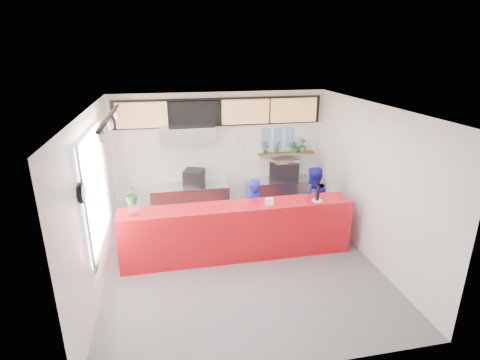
# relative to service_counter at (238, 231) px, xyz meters

# --- Properties ---
(floor) EXTENTS (5.00, 5.00, 0.00)m
(floor) POSITION_rel_service_counter_xyz_m (0.00, -0.40, -0.55)
(floor) COLOR slate
(floor) RESTS_ON ground
(ceiling) EXTENTS (5.00, 5.00, 0.00)m
(ceiling) POSITION_rel_service_counter_xyz_m (0.00, -0.40, 2.45)
(ceiling) COLOR silver
(wall_back) EXTENTS (5.00, 0.00, 5.00)m
(wall_back) POSITION_rel_service_counter_xyz_m (0.00, 2.10, 0.95)
(wall_back) COLOR white
(wall_back) RESTS_ON ground
(wall_left) EXTENTS (0.00, 5.00, 5.00)m
(wall_left) POSITION_rel_service_counter_xyz_m (-2.50, -0.40, 0.95)
(wall_left) COLOR white
(wall_left) RESTS_ON ground
(wall_right) EXTENTS (0.00, 5.00, 5.00)m
(wall_right) POSITION_rel_service_counter_xyz_m (2.50, -0.40, 0.95)
(wall_right) COLOR white
(wall_right) RESTS_ON ground
(service_counter) EXTENTS (4.50, 0.60, 1.10)m
(service_counter) POSITION_rel_service_counter_xyz_m (0.00, 0.00, 0.00)
(service_counter) COLOR red
(service_counter) RESTS_ON ground
(cream_band) EXTENTS (5.00, 0.02, 0.80)m
(cream_band) POSITION_rel_service_counter_xyz_m (0.00, 2.09, 2.05)
(cream_band) COLOR beige
(cream_band) RESTS_ON wall_back
(prep_bench) EXTENTS (1.80, 0.60, 0.90)m
(prep_bench) POSITION_rel_service_counter_xyz_m (-0.80, 1.80, -0.10)
(prep_bench) COLOR #B2B5BA
(prep_bench) RESTS_ON ground
(panini_oven) EXTENTS (0.55, 0.55, 0.38)m
(panini_oven) POSITION_rel_service_counter_xyz_m (-0.68, 1.80, 0.54)
(panini_oven) COLOR black
(panini_oven) RESTS_ON prep_bench
(extraction_hood) EXTENTS (1.20, 0.70, 0.35)m
(extraction_hood) POSITION_rel_service_counter_xyz_m (-0.80, 1.75, 1.60)
(extraction_hood) COLOR #B2B5BA
(extraction_hood) RESTS_ON ceiling
(hood_lip) EXTENTS (1.20, 0.69, 0.31)m
(hood_lip) POSITION_rel_service_counter_xyz_m (-0.80, 1.75, 1.40)
(hood_lip) COLOR #B2B5BA
(hood_lip) RESTS_ON ceiling
(right_bench) EXTENTS (1.80, 0.60, 0.90)m
(right_bench) POSITION_rel_service_counter_xyz_m (1.50, 1.80, -0.10)
(right_bench) COLOR #B2B5BA
(right_bench) RESTS_ON ground
(espresso_machine) EXTENTS (0.83, 0.71, 0.45)m
(espresso_machine) POSITION_rel_service_counter_xyz_m (1.51, 1.80, 0.57)
(espresso_machine) COLOR black
(espresso_machine) RESTS_ON right_bench
(espresso_tray) EXTENTS (0.69, 0.54, 0.06)m
(espresso_tray) POSITION_rel_service_counter_xyz_m (1.51, 1.80, 0.83)
(espresso_tray) COLOR silver
(espresso_tray) RESTS_ON espresso_machine
(herb_shelf) EXTENTS (1.40, 0.18, 0.04)m
(herb_shelf) POSITION_rel_service_counter_xyz_m (1.60, 2.00, 0.95)
(herb_shelf) COLOR brown
(herb_shelf) RESTS_ON wall_back
(menu_board_far_left) EXTENTS (1.10, 0.10, 0.55)m
(menu_board_far_left) POSITION_rel_service_counter_xyz_m (-1.75, 1.98, 2.00)
(menu_board_far_left) COLOR tan
(menu_board_far_left) RESTS_ON wall_back
(menu_board_mid_left) EXTENTS (1.10, 0.10, 0.55)m
(menu_board_mid_left) POSITION_rel_service_counter_xyz_m (-0.59, 1.98, 2.00)
(menu_board_mid_left) COLOR black
(menu_board_mid_left) RESTS_ON wall_back
(menu_board_mid_right) EXTENTS (1.10, 0.10, 0.55)m
(menu_board_mid_right) POSITION_rel_service_counter_xyz_m (0.57, 1.98, 2.00)
(menu_board_mid_right) COLOR tan
(menu_board_mid_right) RESTS_ON wall_back
(menu_board_far_right) EXTENTS (1.10, 0.10, 0.55)m
(menu_board_far_right) POSITION_rel_service_counter_xyz_m (1.73, 1.98, 2.00)
(menu_board_far_right) COLOR tan
(menu_board_far_right) RESTS_ON wall_back
(soffit) EXTENTS (4.80, 0.04, 0.65)m
(soffit) POSITION_rel_service_counter_xyz_m (0.00, 2.06, 2.00)
(soffit) COLOR black
(soffit) RESTS_ON wall_back
(window_pane) EXTENTS (0.04, 2.20, 1.90)m
(window_pane) POSITION_rel_service_counter_xyz_m (-2.47, -0.10, 1.15)
(window_pane) COLOR silver
(window_pane) RESTS_ON wall_left
(window_frame) EXTENTS (0.03, 2.30, 2.00)m
(window_frame) POSITION_rel_service_counter_xyz_m (-2.45, -0.10, 1.15)
(window_frame) COLOR #B2B5BA
(window_frame) RESTS_ON wall_left
(wall_clock_rim) EXTENTS (0.05, 0.30, 0.30)m
(wall_clock_rim) POSITION_rel_service_counter_xyz_m (-2.46, -1.30, 1.50)
(wall_clock_rim) COLOR black
(wall_clock_rim) RESTS_ON wall_left
(wall_clock_face) EXTENTS (0.02, 0.26, 0.26)m
(wall_clock_face) POSITION_rel_service_counter_xyz_m (-2.43, -1.30, 1.50)
(wall_clock_face) COLOR white
(wall_clock_face) RESTS_ON wall_left
(track_rail) EXTENTS (0.05, 2.40, 0.04)m
(track_rail) POSITION_rel_service_counter_xyz_m (-2.10, -0.40, 2.39)
(track_rail) COLOR black
(track_rail) RESTS_ON ceiling
(dec_plate_a) EXTENTS (0.24, 0.03, 0.24)m
(dec_plate_a) POSITION_rel_service_counter_xyz_m (0.15, 2.07, 1.20)
(dec_plate_a) COLOR silver
(dec_plate_a) RESTS_ON wall_back
(dec_plate_b) EXTENTS (0.24, 0.03, 0.24)m
(dec_plate_b) POSITION_rel_service_counter_xyz_m (0.45, 2.07, 1.10)
(dec_plate_b) COLOR silver
(dec_plate_b) RESTS_ON wall_back
(dec_plate_c) EXTENTS (0.24, 0.03, 0.24)m
(dec_plate_c) POSITION_rel_service_counter_xyz_m (0.15, 2.07, 0.90)
(dec_plate_c) COLOR silver
(dec_plate_c) RESTS_ON wall_back
(dec_plate_d) EXTENTS (0.24, 0.03, 0.24)m
(dec_plate_d) POSITION_rel_service_counter_xyz_m (0.50, 2.07, 1.35)
(dec_plate_d) COLOR silver
(dec_plate_d) RESTS_ON wall_back
(photo_frame_a) EXTENTS (0.20, 0.02, 0.25)m
(photo_frame_a) POSITION_rel_service_counter_xyz_m (1.10, 2.08, 1.45)
(photo_frame_a) COLOR #598CBF
(photo_frame_a) RESTS_ON wall_back
(photo_frame_b) EXTENTS (0.20, 0.02, 0.25)m
(photo_frame_b) POSITION_rel_service_counter_xyz_m (1.40, 2.08, 1.45)
(photo_frame_b) COLOR #598CBF
(photo_frame_b) RESTS_ON wall_back
(photo_frame_c) EXTENTS (0.20, 0.02, 0.25)m
(photo_frame_c) POSITION_rel_service_counter_xyz_m (1.70, 2.08, 1.45)
(photo_frame_c) COLOR #598CBF
(photo_frame_c) RESTS_ON wall_back
(photo_frame_d) EXTENTS (0.20, 0.02, 0.25)m
(photo_frame_d) POSITION_rel_service_counter_xyz_m (1.10, 2.08, 1.20)
(photo_frame_d) COLOR #598CBF
(photo_frame_d) RESTS_ON wall_back
(photo_frame_e) EXTENTS (0.20, 0.02, 0.25)m
(photo_frame_e) POSITION_rel_service_counter_xyz_m (1.40, 2.08, 1.20)
(photo_frame_e) COLOR #598CBF
(photo_frame_e) RESTS_ON wall_back
(photo_frame_f) EXTENTS (0.20, 0.02, 0.25)m
(photo_frame_f) POSITION_rel_service_counter_xyz_m (1.70, 2.08, 1.20)
(photo_frame_f) COLOR #598CBF
(photo_frame_f) RESTS_ON wall_back
(staff_center) EXTENTS (0.62, 0.53, 1.44)m
(staff_center) POSITION_rel_service_counter_xyz_m (0.40, 0.45, 0.17)
(staff_center) COLOR #191698
(staff_center) RESTS_ON ground
(staff_right) EXTENTS (0.89, 0.77, 1.58)m
(staff_right) POSITION_rel_service_counter_xyz_m (1.74, 0.56, 0.24)
(staff_right) COLOR #191698
(staff_right) RESTS_ON ground
(herb_a) EXTENTS (0.17, 0.12, 0.32)m
(herb_a) POSITION_rel_service_counter_xyz_m (1.07, 2.00, 1.13)
(herb_a) COLOR #296E26
(herb_a) RESTS_ON herb_shelf
(herb_b) EXTENTS (0.19, 0.16, 0.29)m
(herb_b) POSITION_rel_service_counter_xyz_m (1.37, 2.00, 1.12)
(herb_b) COLOR #296E26
(herb_b) RESTS_ON herb_shelf
(herb_c) EXTENTS (0.31, 0.28, 0.31)m
(herb_c) POSITION_rel_service_counter_xyz_m (1.81, 2.00, 1.13)
(herb_c) COLOR #296E26
(herb_c) RESTS_ON herb_shelf
(herb_d) EXTENTS (0.22, 0.20, 0.32)m
(herb_d) POSITION_rel_service_counter_xyz_m (2.02, 2.00, 1.13)
(herb_d) COLOR #296E26
(herb_d) RESTS_ON herb_shelf
(glass_vase) EXTENTS (0.26, 0.26, 0.24)m
(glass_vase) POSITION_rel_service_counter_xyz_m (-1.91, -0.04, 0.67)
(glass_vase) COLOR white
(glass_vase) RESTS_ON service_counter
(basil_vase) EXTENTS (0.41, 0.38, 0.37)m
(basil_vase) POSITION_rel_service_counter_xyz_m (-1.91, -0.04, 0.96)
(basil_vase) COLOR #296E26
(basil_vase) RESTS_ON glass_vase
(napkin_holder) EXTENTS (0.15, 0.10, 0.13)m
(napkin_holder) POSITION_rel_service_counter_xyz_m (0.59, -0.09, 0.61)
(napkin_holder) COLOR white
(napkin_holder) RESTS_ON service_counter
(white_plate) EXTENTS (0.27, 0.27, 0.02)m
(white_plate) POSITION_rel_service_counter_xyz_m (1.57, -0.10, 0.56)
(white_plate) COLOR white
(white_plate) RESTS_ON service_counter
(pepper_mill) EXTENTS (0.09, 0.09, 0.29)m
(pepper_mill) POSITION_rel_service_counter_xyz_m (1.57, -0.10, 0.71)
(pepper_mill) COLOR black
(pepper_mill) RESTS_ON white_plate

